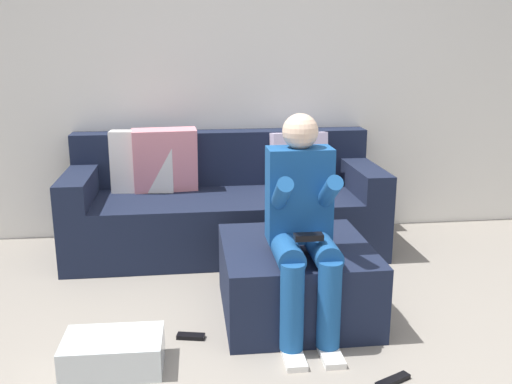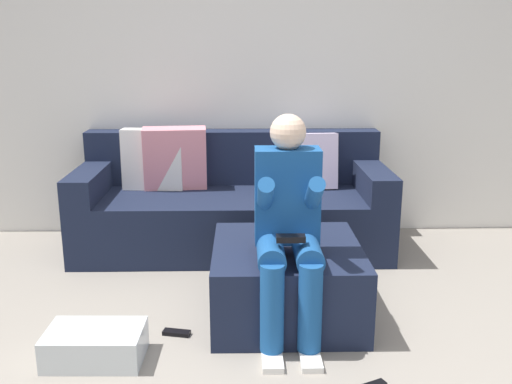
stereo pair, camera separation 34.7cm
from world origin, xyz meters
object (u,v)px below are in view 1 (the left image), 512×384
ottoman (296,279)px  person_seated (303,222)px  couch_sectional (223,205)px  remote_near_ottoman (393,381)px  remote_by_storage_bin (191,336)px  storage_bin (113,353)px

ottoman → person_seated: person_seated is taller
couch_sectional → remote_near_ottoman: couch_sectional is taller
remote_near_ottoman → remote_by_storage_bin: (-0.90, 0.51, 0.00)m
couch_sectional → remote_by_storage_bin: couch_sectional is taller
ottoman → remote_by_storage_bin: bearing=-159.2°
remote_by_storage_bin → couch_sectional: bearing=91.6°
person_seated → remote_near_ottoman: (0.32, -0.52, -0.59)m
storage_bin → remote_near_ottoman: size_ratio=2.53×
couch_sectional → ottoman: 1.18m
couch_sectional → remote_by_storage_bin: 1.41m
ottoman → remote_near_ottoman: (0.31, -0.74, -0.19)m
storage_bin → remote_by_storage_bin: 0.43m
couch_sectional → storage_bin: size_ratio=4.85×
couch_sectional → ottoman: (0.33, -1.13, -0.12)m
ottoman → person_seated: bearing=-93.3°
person_seated → storage_bin: bearing=-165.5°
ottoman → remote_by_storage_bin: (-0.59, -0.23, -0.19)m
storage_bin → couch_sectional: bearing=68.5°
couch_sectional → remote_near_ottoman: (0.63, -1.87, -0.31)m
ottoman → storage_bin: ottoman is taller
couch_sectional → person_seated: person_seated is taller
ottoman → storage_bin: 1.06m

